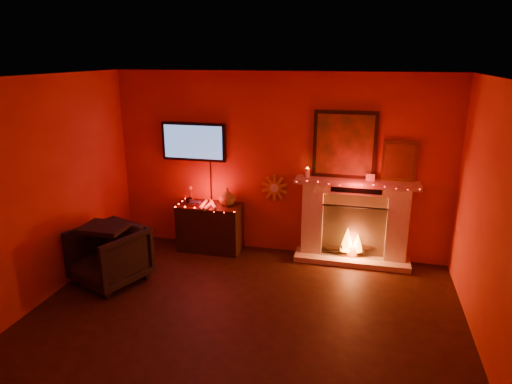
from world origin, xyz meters
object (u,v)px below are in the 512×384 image
(armchair, at_px, (109,255))
(fireplace, at_px, (354,213))
(sunburst_clock, at_px, (274,188))
(tv, at_px, (194,142))
(console_table, at_px, (211,225))

(armchair, bearing_deg, fireplace, 47.77)
(sunburst_clock, relative_size, armchair, 0.48)
(fireplace, bearing_deg, tv, 178.50)
(fireplace, height_order, armchair, fireplace)
(sunburst_clock, distance_m, armchair, 2.53)
(sunburst_clock, height_order, armchair, sunburst_clock)
(console_table, bearing_deg, sunburst_clock, 12.97)
(fireplace, relative_size, sunburst_clock, 5.45)
(console_table, relative_size, armchair, 1.19)
(tv, height_order, console_table, tv)
(fireplace, xyz_separation_m, sunburst_clock, (-1.19, 0.09, 0.28))
(fireplace, bearing_deg, console_table, -176.59)
(console_table, bearing_deg, tv, 147.51)
(console_table, xyz_separation_m, armchair, (-0.95, -1.33, -0.02))
(tv, xyz_separation_m, sunburst_clock, (1.25, 0.03, -0.65))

